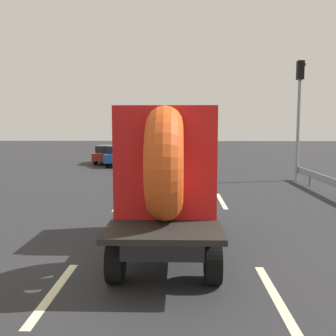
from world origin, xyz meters
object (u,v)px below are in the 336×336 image
(oncoming_car, at_px, (109,154))
(distant_sedan, at_px, (122,155))
(traffic_light, at_px, (299,103))
(flatbed_truck, at_px, (167,179))

(oncoming_car, bearing_deg, distant_sedan, -52.06)
(traffic_light, height_order, oncoming_car, traffic_light)
(distant_sedan, relative_size, traffic_light, 0.72)
(flatbed_truck, bearing_deg, distant_sedan, 101.48)
(traffic_light, bearing_deg, oncoming_car, 141.93)
(distant_sedan, bearing_deg, traffic_light, -35.91)
(flatbed_truck, relative_size, traffic_light, 0.81)
(flatbed_truck, distance_m, distant_sedan, 18.36)
(flatbed_truck, bearing_deg, oncoming_car, 103.89)
(distant_sedan, distance_m, oncoming_car, 1.89)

